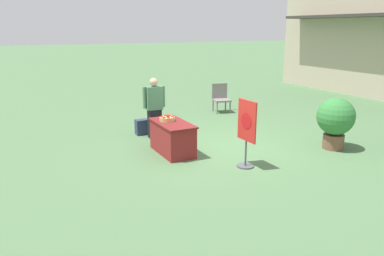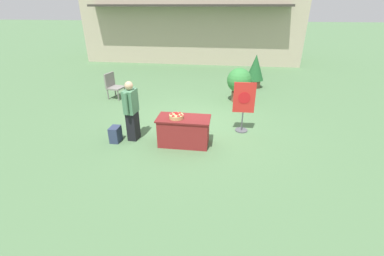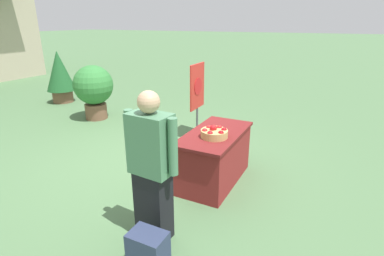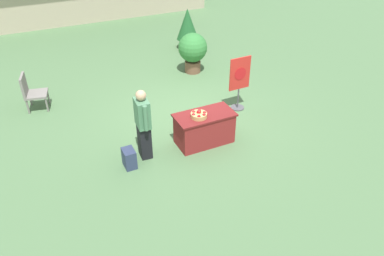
# 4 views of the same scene
# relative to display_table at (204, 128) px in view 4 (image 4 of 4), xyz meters

# --- Properties ---
(ground_plane) EXTENTS (120.00, 120.00, 0.00)m
(ground_plane) POSITION_rel_display_table_xyz_m (0.18, 1.21, -0.38)
(ground_plane) COLOR #4C7047
(display_table) EXTENTS (1.35, 0.68, 0.75)m
(display_table) POSITION_rel_display_table_xyz_m (0.00, 0.00, 0.00)
(display_table) COLOR maroon
(display_table) RESTS_ON ground_plane
(apple_basket) EXTENTS (0.36, 0.36, 0.16)m
(apple_basket) POSITION_rel_display_table_xyz_m (-0.17, -0.06, 0.43)
(apple_basket) COLOR tan
(apple_basket) RESTS_ON display_table
(person_visitor) EXTENTS (0.29, 0.61, 1.61)m
(person_visitor) POSITION_rel_display_table_xyz_m (-1.40, 0.10, 0.44)
(person_visitor) COLOR black
(person_visitor) RESTS_ON ground_plane
(backpack) EXTENTS (0.24, 0.34, 0.42)m
(backpack) POSITION_rel_display_table_xyz_m (-1.83, -0.12, -0.17)
(backpack) COLOR #2D3856
(backpack) RESTS_ON ground_plane
(poster_board) EXTENTS (0.60, 0.36, 1.44)m
(poster_board) POSITION_rel_display_table_xyz_m (1.53, 1.01, 0.42)
(poster_board) COLOR #4C4C51
(poster_board) RESTS_ON ground_plane
(patio_chair) EXTENTS (0.65, 0.65, 0.98)m
(patio_chair) POSITION_rel_display_table_xyz_m (-3.36, 3.34, 0.15)
(patio_chair) COLOR gray
(patio_chair) RESTS_ON ground_plane
(potted_plant_far_left) EXTENTS (0.77, 0.77, 1.44)m
(potted_plant_far_left) POSITION_rel_display_table_xyz_m (2.21, 5.61, 0.41)
(potted_plant_far_left) COLOR brown
(potted_plant_far_left) RESTS_ON ground_plane
(potted_plant_near_right) EXTENTS (0.90, 0.90, 1.26)m
(potted_plant_near_right) POSITION_rel_display_table_xyz_m (1.47, 3.64, 0.36)
(potted_plant_near_right) COLOR brown
(potted_plant_near_right) RESTS_ON ground_plane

